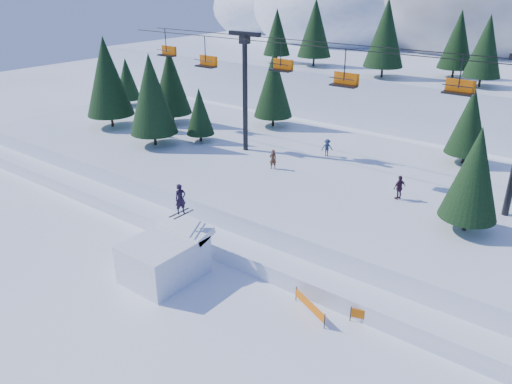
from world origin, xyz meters
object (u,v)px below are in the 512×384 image
Objects in this scene: banner_near at (310,306)px; banner_far at (377,318)px; jump_kicker at (165,256)px; chairlift at (348,88)px.

banner_near and banner_far have the same top height.
banner_far is at bearing 15.30° from jump_kicker.
chairlift is 17.68× the size of banner_near.
chairlift is 18.10m from banner_far.
chairlift reaches higher than banner_far.
chairlift is at bearing 125.82° from banner_far.
chairlift is at bearing 79.08° from jump_kicker.
banner_near is at bearing -159.85° from banner_far.
jump_kicker is 18.33m from chairlift.
jump_kicker is at bearing -100.92° from chairlift.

